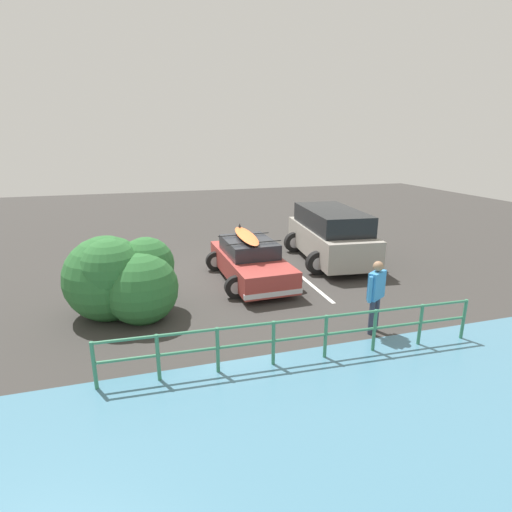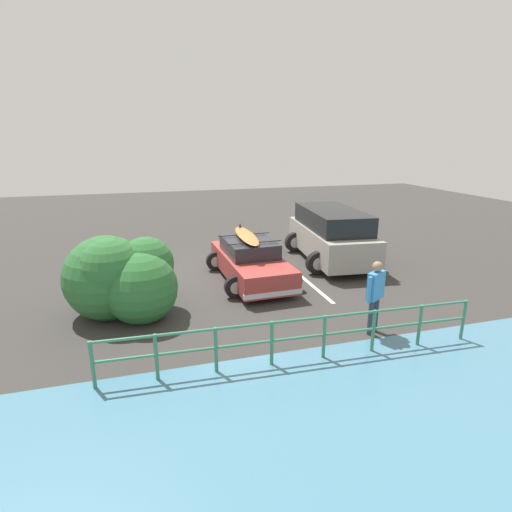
{
  "view_description": "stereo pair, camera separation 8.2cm",
  "coord_description": "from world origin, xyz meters",
  "px_view_note": "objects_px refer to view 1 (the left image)",
  "views": [
    {
      "loc": [
        2.88,
        11.92,
        4.26
      ],
      "look_at": [
        -0.28,
        1.19,
        0.95
      ],
      "focal_mm": 28.0,
      "sensor_mm": 36.0,
      "label": 1
    },
    {
      "loc": [
        2.8,
        11.94,
        4.26
      ],
      "look_at": [
        -0.28,
        1.19,
        0.95
      ],
      "focal_mm": 28.0,
      "sensor_mm": 36.0,
      "label": 2
    }
  ],
  "objects_px": {
    "sedan_car": "(250,261)",
    "suv_car": "(330,234)",
    "bush_near_right": "(350,239)",
    "bush_near_left": "(124,278)",
    "person_bystander": "(376,291)"
  },
  "relations": [
    {
      "from": "bush_near_left",
      "to": "bush_near_right",
      "type": "distance_m",
      "value": 7.73
    },
    {
      "from": "bush_near_right",
      "to": "sedan_car",
      "type": "bearing_deg",
      "value": 8.45
    },
    {
      "from": "sedan_car",
      "to": "bush_near_right",
      "type": "distance_m",
      "value": 3.8
    },
    {
      "from": "sedan_car",
      "to": "suv_car",
      "type": "relative_size",
      "value": 0.86
    },
    {
      "from": "bush_near_left",
      "to": "suv_car",
      "type": "bearing_deg",
      "value": -158.25
    },
    {
      "from": "suv_car",
      "to": "bush_near_left",
      "type": "xyz_separation_m",
      "value": [
        6.97,
        2.78,
        0.0
      ]
    },
    {
      "from": "person_bystander",
      "to": "bush_near_right",
      "type": "xyz_separation_m",
      "value": [
        -2.02,
        -4.76,
        -0.1
      ]
    },
    {
      "from": "sedan_car",
      "to": "bush_near_left",
      "type": "relative_size",
      "value": 1.53
    },
    {
      "from": "person_bystander",
      "to": "bush_near_right",
      "type": "distance_m",
      "value": 5.17
    },
    {
      "from": "sedan_car",
      "to": "bush_near_right",
      "type": "height_order",
      "value": "bush_near_right"
    },
    {
      "from": "sedan_car",
      "to": "bush_near_right",
      "type": "xyz_separation_m",
      "value": [
        -3.75,
        -0.56,
        0.31
      ]
    },
    {
      "from": "bush_near_left",
      "to": "person_bystander",
      "type": "bearing_deg",
      "value": 154.36
    },
    {
      "from": "sedan_car",
      "to": "person_bystander",
      "type": "relative_size",
      "value": 2.45
    },
    {
      "from": "bush_near_left",
      "to": "bush_near_right",
      "type": "relative_size",
      "value": 1.38
    },
    {
      "from": "sedan_car",
      "to": "suv_car",
      "type": "distance_m",
      "value": 3.52
    }
  ]
}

